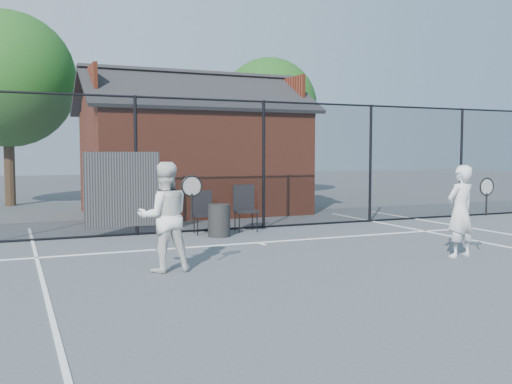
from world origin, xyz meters
name	(u,v)px	position (x,y,z in m)	size (l,w,h in m)	color
ground	(339,272)	(0.00, 0.00, 0.00)	(80.00, 80.00, 0.00)	#44484E
court_lines	(393,291)	(0.00, -1.32, 0.01)	(11.02, 18.00, 0.01)	white
fence	(211,167)	(-0.30, 5.00, 1.45)	(22.04, 3.00, 3.00)	black
clubhouse	(193,158)	(0.50, 9.00, 1.61)	(6.50, 4.36, 4.19)	maroon
tree_left	(7,80)	(-4.50, 13.50, 4.19)	(4.48, 4.48, 6.44)	black
tree_right	(269,106)	(5.50, 14.50, 3.71)	(3.97, 3.97, 5.70)	black
player_front	(460,211)	(2.55, 0.24, 0.79)	(0.73, 0.55, 1.57)	silver
player_back	(164,217)	(-2.38, 1.10, 0.83)	(0.90, 0.67, 1.65)	silver
chair_left	(204,213)	(-0.62, 4.57, 0.46)	(0.44, 0.46, 0.92)	black
chair_right	(246,209)	(0.38, 4.60, 0.51)	(0.49, 0.51, 1.03)	black
waste_bin	(219,221)	(-0.44, 4.10, 0.34)	(0.47, 0.47, 0.69)	#242424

